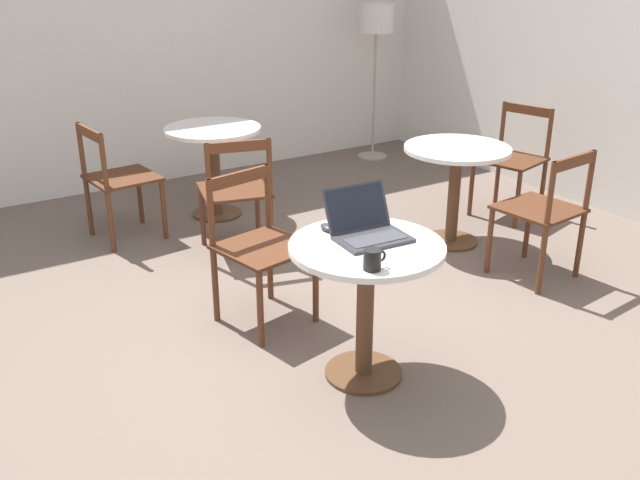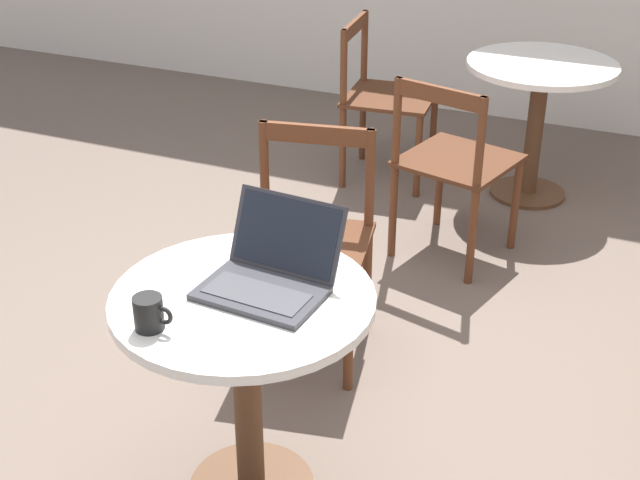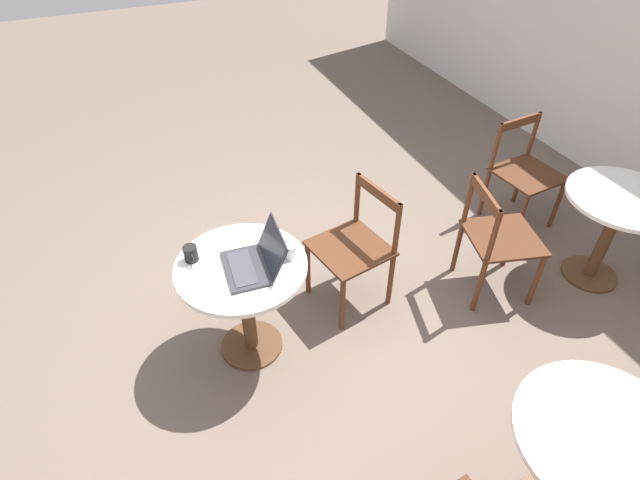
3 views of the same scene
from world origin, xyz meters
name	(u,v)px [view 2 (image 2 of 3)]	position (x,y,z in m)	size (l,w,h in m)	color
ground_plane	(268,402)	(0.00, 0.00, 0.00)	(16.00, 16.00, 0.00)	#66564C
cafe_table_near	(245,346)	(0.15, -0.41, 0.55)	(0.74, 0.74, 0.72)	#51331E
cafe_table_far	(539,96)	(0.49, 2.10, 0.55)	(0.74, 0.74, 0.72)	#51331E
chair_near_back	(308,243)	(-0.01, 0.39, 0.45)	(0.54, 0.54, 0.85)	#562D19
chair_far_front	(453,166)	(0.28, 1.30, 0.45)	(0.55, 0.55, 0.85)	#562D19
chair_far_left	(383,98)	(-0.31, 2.02, 0.45)	(0.50, 0.50, 0.85)	#562D19
laptop	(269,273)	(0.20, -0.34, 0.76)	(0.36, 0.34, 0.22)	#2D2D33
mouse	(262,247)	(0.08, -0.16, 0.73)	(0.06, 0.10, 0.03)	#2D2D33
mug	(148,313)	(0.00, -0.65, 0.76)	(0.12, 0.08, 0.09)	black
drinking_glass	(300,241)	(0.19, -0.13, 0.76)	(0.07, 0.07, 0.09)	silver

